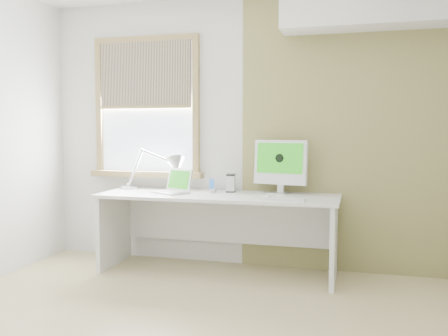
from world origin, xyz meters
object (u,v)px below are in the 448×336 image
(laptop, at_px, (174,187))
(external_drive, at_px, (231,183))
(imac, at_px, (281,164))
(desk_lamp, at_px, (167,168))
(desk, at_px, (219,214))

(laptop, bearing_deg, external_drive, 22.82)
(imac, bearing_deg, laptop, -167.27)
(desk_lamp, bearing_deg, external_drive, -0.74)
(laptop, bearing_deg, desk_lamp, 125.83)
(laptop, height_order, imac, imac)
(desk_lamp, distance_m, external_drive, 0.67)
(desk_lamp, relative_size, external_drive, 4.39)
(desk_lamp, relative_size, imac, 1.44)
(desk, xyz_separation_m, imac, (0.55, 0.16, 0.47))
(laptop, distance_m, external_drive, 0.54)
(desk, distance_m, external_drive, 0.33)
(external_drive, bearing_deg, imac, 1.22)
(external_drive, bearing_deg, desk_lamp, 179.26)
(desk_lamp, distance_m, imac, 1.13)
(external_drive, relative_size, imac, 0.33)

